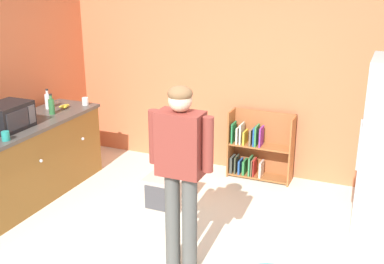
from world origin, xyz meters
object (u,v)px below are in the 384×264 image
(standing_person, at_px, (181,165))
(clear_bottle, at_px, (48,101))
(kitchen_counter, at_px, (19,166))
(bookshelf, at_px, (257,149))
(yellow_cup, at_px, (22,111))
(green_glass_bottle, at_px, (51,106))
(white_cup, at_px, (85,101))
(teal_cup, at_px, (6,136))
(pet_carrier, at_px, (169,189))
(microwave, at_px, (8,116))
(banana_bunch, at_px, (65,106))

(standing_person, height_order, clear_bottle, standing_person)
(kitchen_counter, height_order, bookshelf, kitchen_counter)
(standing_person, xyz_separation_m, yellow_cup, (-2.42, 0.86, -0.06))
(green_glass_bottle, distance_m, clear_bottle, 0.26)
(bookshelf, height_order, white_cup, white_cup)
(teal_cup, height_order, white_cup, same)
(kitchen_counter, bearing_deg, white_cup, 80.23)
(clear_bottle, relative_size, teal_cup, 2.59)
(white_cup, bearing_deg, pet_carrier, -17.54)
(pet_carrier, distance_m, microwave, 1.91)
(clear_bottle, relative_size, white_cup, 2.59)
(microwave, bearing_deg, pet_carrier, 23.87)
(pet_carrier, bearing_deg, yellow_cup, -172.42)
(green_glass_bottle, height_order, clear_bottle, same)
(banana_bunch, height_order, white_cup, white_cup)
(bookshelf, xyz_separation_m, green_glass_bottle, (-2.19, -1.18, 0.63))
(kitchen_counter, distance_m, white_cup, 1.18)
(kitchen_counter, height_order, teal_cup, teal_cup)
(bookshelf, height_order, green_glass_bottle, green_glass_bottle)
(standing_person, relative_size, green_glass_bottle, 6.79)
(kitchen_counter, relative_size, green_glass_bottle, 9.53)
(clear_bottle, height_order, teal_cup, clear_bottle)
(banana_bunch, bearing_deg, pet_carrier, -7.73)
(microwave, distance_m, white_cup, 1.14)
(kitchen_counter, xyz_separation_m, green_glass_bottle, (0.06, 0.57, 0.55))
(microwave, relative_size, white_cup, 5.05)
(yellow_cup, bearing_deg, standing_person, -19.53)
(pet_carrier, xyz_separation_m, white_cup, (-1.36, 0.43, 0.77))
(standing_person, relative_size, white_cup, 17.58)
(yellow_cup, relative_size, white_cup, 1.00)
(standing_person, relative_size, pet_carrier, 3.02)
(banana_bunch, distance_m, green_glass_bottle, 0.27)
(green_glass_bottle, height_order, white_cup, green_glass_bottle)
(teal_cup, bearing_deg, bookshelf, 46.11)
(bookshelf, xyz_separation_m, yellow_cup, (-2.47, -1.35, 0.58))
(pet_carrier, relative_size, microwave, 1.15)
(kitchen_counter, xyz_separation_m, pet_carrier, (1.54, 0.63, -0.27))
(yellow_cup, relative_size, teal_cup, 1.00)
(banana_bunch, distance_m, yellow_cup, 0.52)
(yellow_cup, height_order, white_cup, same)
(teal_cup, bearing_deg, white_cup, 91.54)
(kitchen_counter, distance_m, bookshelf, 2.84)
(white_cup, bearing_deg, clear_bottle, -134.99)
(kitchen_counter, height_order, microwave, microwave)
(bookshelf, bearing_deg, clear_bottle, -157.09)
(kitchen_counter, bearing_deg, green_glass_bottle, 84.43)
(bookshelf, xyz_separation_m, clear_bottle, (-2.38, -1.01, 0.63))
(bookshelf, xyz_separation_m, white_cup, (-2.06, -0.69, 0.58))
(standing_person, bearing_deg, green_glass_bottle, 154.16)
(bookshelf, xyz_separation_m, pet_carrier, (-0.70, -1.12, -0.19))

